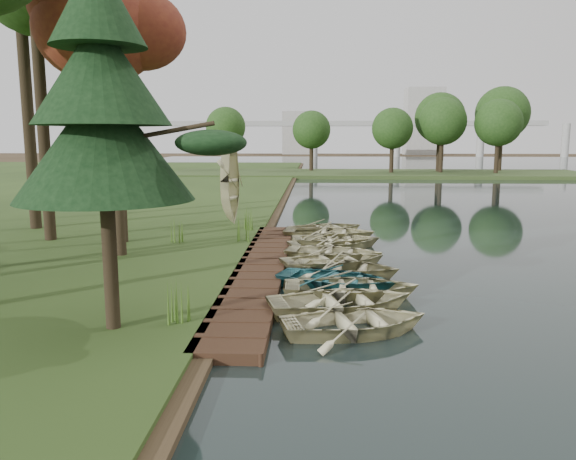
{
  "coord_description": "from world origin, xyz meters",
  "views": [
    {
      "loc": [
        0.18,
        -18.46,
        4.51
      ],
      "look_at": [
        -0.72,
        0.58,
        1.38
      ],
      "focal_mm": 35.0,
      "sensor_mm": 36.0,
      "label": 1
    }
  ],
  "objects_px": {
    "rowboat_0": "(356,318)",
    "rowboat_2": "(351,285)",
    "boardwalk": "(261,268)",
    "rowboat_1": "(342,298)",
    "stored_rowboat": "(233,217)",
    "pine_tree": "(102,104)"
  },
  "relations": [
    {
      "from": "boardwalk",
      "to": "rowboat_1",
      "type": "height_order",
      "value": "rowboat_1"
    },
    {
      "from": "rowboat_0",
      "to": "stored_rowboat",
      "type": "relative_size",
      "value": 0.91
    },
    {
      "from": "rowboat_1",
      "to": "rowboat_2",
      "type": "bearing_deg",
      "value": -29.2
    },
    {
      "from": "pine_tree",
      "to": "rowboat_0",
      "type": "bearing_deg",
      "value": 5.96
    },
    {
      "from": "rowboat_1",
      "to": "stored_rowboat",
      "type": "distance_m",
      "value": 14.0
    },
    {
      "from": "rowboat_2",
      "to": "rowboat_1",
      "type": "bearing_deg",
      "value": 164.62
    },
    {
      "from": "stored_rowboat",
      "to": "pine_tree",
      "type": "bearing_deg",
      "value": -172.38
    },
    {
      "from": "rowboat_0",
      "to": "pine_tree",
      "type": "height_order",
      "value": "pine_tree"
    },
    {
      "from": "rowboat_0",
      "to": "rowboat_2",
      "type": "distance_m",
      "value": 2.86
    },
    {
      "from": "pine_tree",
      "to": "boardwalk",
      "type": "bearing_deg",
      "value": 67.53
    },
    {
      "from": "rowboat_0",
      "to": "rowboat_2",
      "type": "xyz_separation_m",
      "value": [
        0.08,
        2.86,
        0.04
      ]
    },
    {
      "from": "rowboat_0",
      "to": "stored_rowboat",
      "type": "distance_m",
      "value": 15.52
    },
    {
      "from": "rowboat_1",
      "to": "rowboat_0",
      "type": "bearing_deg",
      "value": 173.83
    },
    {
      "from": "stored_rowboat",
      "to": "pine_tree",
      "type": "distance_m",
      "value": 15.93
    },
    {
      "from": "boardwalk",
      "to": "rowboat_0",
      "type": "xyz_separation_m",
      "value": [
        2.75,
        -5.99,
        0.26
      ]
    },
    {
      "from": "rowboat_1",
      "to": "pine_tree",
      "type": "xyz_separation_m",
      "value": [
        -5.22,
        -2.09,
        4.77
      ]
    },
    {
      "from": "rowboat_1",
      "to": "boardwalk",
      "type": "bearing_deg",
      "value": 13.87
    },
    {
      "from": "rowboat_1",
      "to": "rowboat_2",
      "type": "distance_m",
      "value": 1.37
    },
    {
      "from": "stored_rowboat",
      "to": "pine_tree",
      "type": "relative_size",
      "value": 0.48
    },
    {
      "from": "boardwalk",
      "to": "rowboat_1",
      "type": "distance_m",
      "value": 5.13
    },
    {
      "from": "stored_rowboat",
      "to": "boardwalk",
      "type": "bearing_deg",
      "value": -156.21
    },
    {
      "from": "rowboat_1",
      "to": "pine_tree",
      "type": "relative_size",
      "value": 0.48
    }
  ]
}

